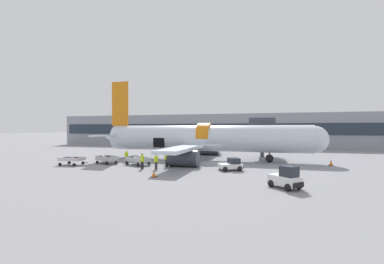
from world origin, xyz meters
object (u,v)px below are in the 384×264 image
at_px(baggage_tug_lead, 286,179).
at_px(baggage_cart_empty, 72,161).
at_px(airplane, 202,139).
at_px(ground_crew_loader_a, 126,156).
at_px(baggage_tug_mid, 231,165).
at_px(baggage_cart_queued, 107,160).
at_px(ground_crew_helper, 167,158).
at_px(ground_crew_driver, 142,161).
at_px(ground_crew_supervisor, 156,161).
at_px(baggage_cart_loading, 139,161).
at_px(ground_crew_loader_b, 167,159).

relative_size(baggage_tug_lead, baggage_cart_empty, 0.69).
xyz_separation_m(airplane, ground_crew_loader_a, (-9.23, -5.40, -2.24)).
bearing_deg(baggage_tug_mid, baggage_cart_queued, 177.21).
distance_m(airplane, baggage_cart_queued, 13.50).
xyz_separation_m(airplane, ground_crew_helper, (-2.99, -6.29, -2.15)).
bearing_deg(ground_crew_driver, ground_crew_supervisor, 10.44).
relative_size(ground_crew_driver, ground_crew_helper, 0.99).
distance_m(baggage_tug_lead, ground_crew_supervisor, 14.67).
distance_m(airplane, baggage_cart_empty, 17.58).
relative_size(airplane, baggage_cart_loading, 8.21).
xyz_separation_m(baggage_tug_lead, baggage_cart_queued, (-21.48, 8.28, -0.20)).
height_order(airplane, baggage_cart_queued, airplane).
xyz_separation_m(airplane, baggage_cart_empty, (-14.46, -9.67, -2.54)).
bearing_deg(ground_crew_helper, baggage_tug_mid, -12.68).
height_order(baggage_cart_queued, ground_crew_loader_a, ground_crew_loader_a).
xyz_separation_m(ground_crew_loader_b, ground_crew_supervisor, (-0.55, -1.86, -0.04)).
xyz_separation_m(baggage_tug_mid, ground_crew_loader_a, (-14.57, 2.76, 0.28)).
bearing_deg(baggage_cart_loading, airplane, 48.68).
relative_size(airplane, baggage_tug_lead, 12.79).
bearing_deg(ground_crew_loader_a, baggage_cart_empty, -140.82).
bearing_deg(baggage_cart_empty, ground_crew_loader_b, 8.45).
bearing_deg(airplane, baggage_cart_empty, -146.24).
distance_m(baggage_cart_queued, ground_crew_driver, 7.02).
distance_m(ground_crew_loader_a, ground_crew_supervisor, 7.63).
xyz_separation_m(ground_crew_driver, ground_crew_helper, (1.54, 3.73, 0.01)).
bearing_deg(baggage_tug_mid, airplane, 123.20).
bearing_deg(baggage_tug_lead, airplane, 123.79).
bearing_deg(ground_crew_loader_b, ground_crew_driver, -134.83).
distance_m(baggage_tug_mid, ground_crew_driver, 10.05).
height_order(ground_crew_driver, ground_crew_helper, ground_crew_helper).
xyz_separation_m(baggage_cart_loading, ground_crew_driver, (1.89, -2.72, 0.42)).
relative_size(baggage_tug_lead, ground_crew_helper, 1.44).
height_order(airplane, ground_crew_supervisor, airplane).
distance_m(baggage_tug_lead, baggage_cart_empty, 25.65).
xyz_separation_m(baggage_tug_lead, ground_crew_supervisor, (-13.42, 5.92, 0.18)).
bearing_deg(baggage_cart_queued, baggage_cart_loading, 0.85).
bearing_deg(ground_crew_driver, baggage_cart_loading, 124.86).
bearing_deg(ground_crew_helper, ground_crew_loader_a, 171.89).
distance_m(baggage_tug_lead, baggage_cart_loading, 18.85).
bearing_deg(airplane, baggage_cart_loading, -131.32).
height_order(baggage_tug_mid, ground_crew_supervisor, ground_crew_supervisor).
bearing_deg(baggage_cart_loading, ground_crew_helper, 16.39).
height_order(baggage_tug_lead, ground_crew_driver, ground_crew_driver).
height_order(baggage_tug_lead, baggage_cart_empty, baggage_tug_lead).
bearing_deg(baggage_cart_queued, baggage_tug_mid, -2.79).
height_order(baggage_cart_queued, ground_crew_supervisor, ground_crew_supervisor).
bearing_deg(baggage_tug_mid, ground_crew_loader_b, 177.84).
bearing_deg(baggage_cart_loading, baggage_tug_lead, -26.30).
relative_size(airplane, ground_crew_loader_b, 18.43).
height_order(baggage_cart_queued, ground_crew_helper, ground_crew_helper).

